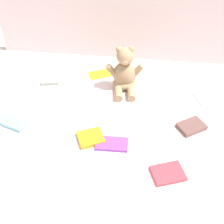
# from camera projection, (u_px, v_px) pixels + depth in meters

# --- Properties ---
(ground_plane) EXTENTS (3.20, 3.20, 0.00)m
(ground_plane) POSITION_uv_depth(u_px,v_px,m) (112.00, 113.00, 1.43)
(ground_plane) COLOR silver
(backdrop_drape) EXTENTS (1.40, 0.03, 0.56)m
(backdrop_drape) POSITION_uv_depth(u_px,v_px,m) (124.00, 11.00, 1.61)
(backdrop_drape) COLOR silver
(backdrop_drape) RESTS_ON ground_plane
(teddy_bear) EXTENTS (0.19, 0.18, 0.23)m
(teddy_bear) POSITION_uv_depth(u_px,v_px,m) (125.00, 74.00, 1.52)
(teddy_bear) COLOR #9E7F5B
(teddy_bear) RESTS_ON ground_plane
(book_case_0) EXTENTS (0.13, 0.14, 0.01)m
(book_case_0) POSITION_uv_depth(u_px,v_px,m) (204.00, 96.00, 1.52)
(book_case_0) COLOR #9398A2
(book_case_0) RESTS_ON ground_plane
(book_case_1) EXTENTS (0.14, 0.13, 0.02)m
(book_case_1) POSITION_uv_depth(u_px,v_px,m) (191.00, 126.00, 1.35)
(book_case_1) COLOR brown
(book_case_1) RESTS_ON ground_plane
(book_case_3) EXTENTS (0.11, 0.11, 0.02)m
(book_case_3) POSITION_uv_depth(u_px,v_px,m) (50.00, 79.00, 1.62)
(book_case_3) COLOR gray
(book_case_3) RESTS_ON ground_plane
(book_case_4) EXTENTS (0.14, 0.08, 0.01)m
(book_case_4) POSITION_uv_depth(u_px,v_px,m) (112.00, 144.00, 1.28)
(book_case_4) COLOR purple
(book_case_4) RESTS_ON ground_plane
(book_case_5) EXTENTS (0.15, 0.11, 0.02)m
(book_case_5) POSITION_uv_depth(u_px,v_px,m) (12.00, 122.00, 1.37)
(book_case_5) COLOR #76B7DA
(book_case_5) RESTS_ON ground_plane
(book_case_6) EXTENTS (0.14, 0.13, 0.02)m
(book_case_6) POSITION_uv_depth(u_px,v_px,m) (91.00, 138.00, 1.30)
(book_case_6) COLOR orange
(book_case_6) RESTS_ON ground_plane
(book_case_7) EXTENTS (0.15, 0.13, 0.01)m
(book_case_7) POSITION_uv_depth(u_px,v_px,m) (168.00, 173.00, 1.17)
(book_case_7) COLOR #D63440
(book_case_7) RESTS_ON ground_plane
(book_case_8) EXTENTS (0.15, 0.13, 0.01)m
(book_case_8) POSITION_uv_depth(u_px,v_px,m) (101.00, 74.00, 1.66)
(book_case_8) COLOR orange
(book_case_8) RESTS_ON ground_plane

